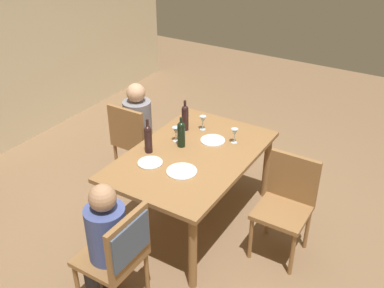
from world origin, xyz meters
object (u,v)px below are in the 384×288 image
object	(u,v)px
wine_bottle_tall_green	(185,117)
person_man_bearded	(105,237)
dinner_plate_host	(182,171)
wine_bottle_dark_red	(148,138)
chair_far_right	(134,137)
chair_left_end	(121,250)
dinner_plate_guest_left	(213,140)
chair_near	(287,200)
person_woman_host	(139,124)
dining_table	(192,161)
wine_glass_near_right	(203,120)
wine_bottle_short_olive	(181,133)
wine_glass_near_left	(235,133)
wine_glass_centre	(176,131)
dinner_plate_guest_right	(150,163)

from	to	relation	value
wine_bottle_tall_green	person_man_bearded	bearing A→B (deg)	-169.92
dinner_plate_host	wine_bottle_dark_red	bearing A→B (deg)	74.12
chair_far_right	dinner_plate_host	xyz separation A→B (m)	(-0.58, -0.99, 0.23)
chair_left_end	dinner_plate_guest_left	world-z (taller)	chair_left_end
chair_near	person_woman_host	world-z (taller)	person_woman_host
chair_far_right	person_man_bearded	bearing A→B (deg)	-58.88
dining_table	dinner_plate_host	xyz separation A→B (m)	(-0.31, -0.09, 0.09)
chair_near	dinner_plate_guest_left	xyz separation A→B (m)	(0.21, 0.86, 0.23)
dining_table	chair_far_right	distance (m)	0.96
chair_left_end	wine_bottle_dark_red	bearing A→B (deg)	25.52
chair_left_end	wine_glass_near_right	bearing A→B (deg)	9.51
dinner_plate_guest_left	person_woman_host	bearing A→B (deg)	84.68
wine_bottle_short_olive	chair_left_end	bearing A→B (deg)	-167.36
dining_table	wine_glass_near_right	distance (m)	0.51
dining_table	wine_bottle_tall_green	world-z (taller)	wine_bottle_tall_green
chair_left_end	chair_near	bearing A→B (deg)	-31.62
chair_near	wine_bottle_dark_red	size ratio (longest dim) A/B	2.76
wine_glass_near_right	dinner_plate_guest_left	bearing A→B (deg)	-127.38
chair_far_right	chair_near	size ratio (longest dim) A/B	1.00
chair_far_right	dinner_plate_host	distance (m)	1.17
chair_near	dinner_plate_host	distance (m)	0.94
chair_left_end	wine_glass_near_left	bearing A→B (deg)	-4.20
chair_left_end	person_man_bearded	size ratio (longest dim) A/B	0.83
dining_table	wine_bottle_tall_green	xyz separation A→B (m)	(0.36, 0.30, 0.23)
person_woman_host	dinner_plate_guest_left	size ratio (longest dim) A/B	4.73
person_woman_host	wine_glass_near_right	distance (m)	0.79
wine_glass_near_right	dinner_plate_guest_left	world-z (taller)	wine_glass_near_right
person_woman_host	wine_glass_centre	world-z (taller)	person_woman_host
chair_far_right	person_woman_host	world-z (taller)	person_woman_host
chair_left_end	wine_glass_near_right	distance (m)	1.68
wine_bottle_short_olive	dinner_plate_guest_right	bearing A→B (deg)	170.15
person_man_bearded	dinner_plate_host	world-z (taller)	person_man_bearded
person_man_bearded	wine_glass_centre	world-z (taller)	person_man_bearded
wine_glass_near_left	wine_bottle_tall_green	bearing A→B (deg)	92.17
chair_left_end	dinner_plate_host	distance (m)	0.90
dinner_plate_host	chair_left_end	bearing A→B (deg)	-177.48
chair_far_right	wine_bottle_short_olive	bearing A→B (deg)	-15.72
chair_near	person_man_bearded	distance (m)	1.58
person_woman_host	wine_bottle_short_olive	bearing A→B (deg)	-23.36
dining_table	dinner_plate_guest_right	world-z (taller)	dinner_plate_guest_right
person_man_bearded	wine_glass_near_left	bearing A→B (deg)	-9.59
wine_glass_near_left	dinner_plate_guest_left	distance (m)	0.23
chair_left_end	wine_bottle_tall_green	bearing A→B (deg)	15.35
wine_bottle_short_olive	wine_glass_near_right	size ratio (longest dim) A/B	2.00
wine_bottle_short_olive	wine_bottle_tall_green	bearing A→B (deg)	25.96
person_woman_host	dinner_plate_guest_left	xyz separation A→B (m)	(-0.09, -0.96, 0.12)
chair_left_end	wine_bottle_short_olive	distance (m)	1.31
person_woman_host	wine_bottle_dark_red	distance (m)	0.83
chair_far_right	wine_bottle_short_olive	xyz separation A→B (m)	(-0.21, -0.75, 0.36)
wine_glass_near_right	chair_far_right	bearing A→B (deg)	103.21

